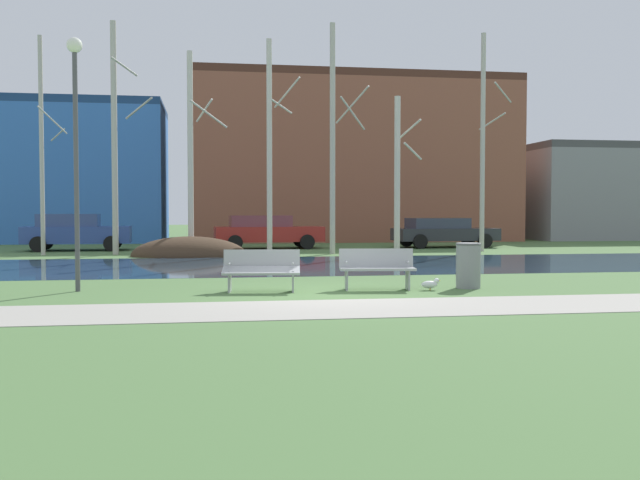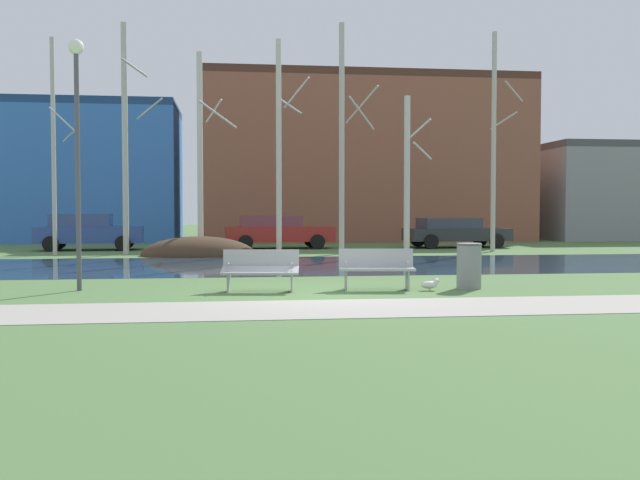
# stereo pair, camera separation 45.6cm
# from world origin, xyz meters

# --- Properties ---
(ground_plane) EXTENTS (120.00, 120.00, 0.00)m
(ground_plane) POSITION_xyz_m (0.00, 10.00, 0.00)
(ground_plane) COLOR #4C703D
(paved_path_strip) EXTENTS (60.00, 2.35, 0.01)m
(paved_path_strip) POSITION_xyz_m (0.00, -2.06, 0.01)
(paved_path_strip) COLOR #9E998E
(paved_path_strip) RESTS_ON ground
(river_band) EXTENTS (80.00, 7.70, 0.01)m
(river_band) POSITION_xyz_m (0.00, 7.76, 0.00)
(river_band) COLOR #284256
(river_band) RESTS_ON ground
(soil_mound) EXTENTS (4.26, 2.61, 1.45)m
(soil_mound) POSITION_xyz_m (-3.02, 12.77, 0.00)
(soil_mound) COLOR #423021
(soil_mound) RESTS_ON ground
(bench_left) EXTENTS (1.66, 0.75, 0.87)m
(bench_left) POSITION_xyz_m (-1.22, 0.72, 0.47)
(bench_left) COLOR #9EA0A3
(bench_left) RESTS_ON ground
(bench_right) EXTENTS (1.66, 0.75, 0.87)m
(bench_right) POSITION_xyz_m (1.25, 0.72, 0.47)
(bench_right) COLOR #9EA0A3
(bench_right) RESTS_ON ground
(trash_bin) EXTENTS (0.55, 0.55, 0.99)m
(trash_bin) POSITION_xyz_m (3.28, 0.71, 0.51)
(trash_bin) COLOR gray
(trash_bin) RESTS_ON ground
(seagull) EXTENTS (0.43, 0.16, 0.26)m
(seagull) POSITION_xyz_m (2.34, 0.44, 0.13)
(seagull) COLOR white
(seagull) RESTS_ON ground
(streetlamp) EXTENTS (0.32, 0.32, 5.26)m
(streetlamp) POSITION_xyz_m (-5.02, 1.37, 3.52)
(streetlamp) COLOR #4C4C51
(streetlamp) RESTS_ON ground
(birch_far_left) EXTENTS (1.06, 1.86, 8.22)m
(birch_far_left) POSITION_xyz_m (-8.46, 14.08, 4.14)
(birch_far_left) COLOR #BCB7A8
(birch_far_left) RESTS_ON ground
(birch_left) EXTENTS (1.57, 2.34, 8.82)m
(birch_left) POSITION_xyz_m (-5.78, 13.94, 4.49)
(birch_left) COLOR #BCB7A8
(birch_left) RESTS_ON ground
(birch_center_left) EXTENTS (1.52, 2.24, 7.72)m
(birch_center_left) POSITION_xyz_m (-2.94, 13.57, 3.93)
(birch_center_left) COLOR beige
(birch_center_left) RESTS_ON ground
(birch_center) EXTENTS (1.33, 2.08, 8.35)m
(birch_center) POSITION_xyz_m (0.09, 13.87, 4.26)
(birch_center) COLOR beige
(birch_center) RESTS_ON ground
(birch_center_right) EXTENTS (1.55, 2.65, 8.89)m
(birch_center_right) POSITION_xyz_m (2.49, 13.21, 4.51)
(birch_center_right) COLOR #BCB7A8
(birch_center_right) RESTS_ON ground
(birch_right) EXTENTS (1.12, 1.94, 6.22)m
(birch_right) POSITION_xyz_m (5.17, 13.63, 3.18)
(birch_right) COLOR beige
(birch_right) RESTS_ON ground
(birch_far_right) EXTENTS (1.30, 2.14, 8.93)m
(birch_far_right) POSITION_xyz_m (8.88, 13.98, 4.53)
(birch_far_right) COLOR #BCB7A8
(birch_far_right) RESTS_ON ground
(parked_van_nearest_blue) EXTENTS (4.42, 2.16, 1.54)m
(parked_van_nearest_blue) POSITION_xyz_m (-7.83, 17.06, 0.81)
(parked_van_nearest_blue) COLOR #2D4793
(parked_van_nearest_blue) RESTS_ON ground
(parked_sedan_second_red) EXTENTS (4.81, 2.13, 1.46)m
(parked_sedan_second_red) POSITION_xyz_m (0.22, 17.36, 0.78)
(parked_sedan_second_red) COLOR maroon
(parked_sedan_second_red) RESTS_ON ground
(parked_hatch_third_dark) EXTENTS (4.72, 2.28, 1.34)m
(parked_hatch_third_dark) POSITION_xyz_m (8.25, 17.17, 0.72)
(parked_hatch_third_dark) COLOR #282B30
(parked_hatch_third_dark) RESTS_ON ground
(building_blue_store) EXTENTS (13.17, 6.91, 7.42)m
(building_blue_store) POSITION_xyz_m (-11.26, 26.30, 3.71)
(building_blue_store) COLOR #3870C6
(building_blue_store) RESTS_ON ground
(building_brick_low) EXTENTS (17.88, 6.85, 9.04)m
(building_brick_low) POSITION_xyz_m (5.62, 25.61, 4.52)
(building_brick_low) COLOR brown
(building_brick_low) RESTS_ON ground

